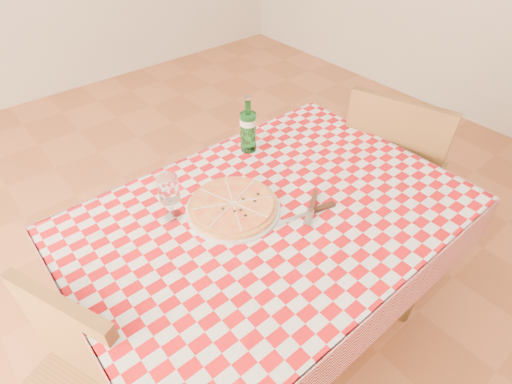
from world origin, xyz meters
TOP-DOWN VIEW (x-y plane):
  - dining_table at (0.00, 0.00)m, footprint 1.20×0.80m
  - tablecloth at (0.00, 0.00)m, footprint 1.30×0.90m
  - chair_near at (0.78, 0.04)m, footprint 0.52×0.52m
  - pizza_plate at (-0.09, 0.09)m, footprint 0.40×0.40m
  - water_bottle at (0.17, 0.34)m, footprint 0.07×0.07m
  - wine_glass at (-0.26, 0.19)m, footprint 0.08×0.08m
  - cutlery at (0.09, -0.08)m, footprint 0.27×0.24m

SIDE VIEW (x-z plane):
  - chair_near at x=0.78m, z-range 0.07..1.00m
  - dining_table at x=0.00m, z-range 0.28..1.03m
  - tablecloth at x=0.00m, z-range 0.75..0.76m
  - cutlery at x=0.09m, z-range 0.76..0.78m
  - pizza_plate at x=-0.09m, z-range 0.76..0.80m
  - wine_glass at x=-0.26m, z-range 0.76..0.92m
  - water_bottle at x=0.17m, z-range 0.76..0.99m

